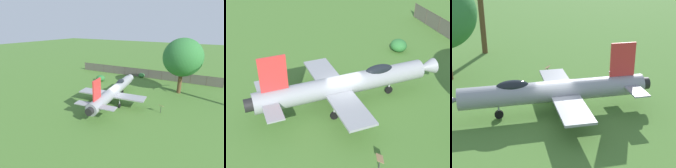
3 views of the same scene
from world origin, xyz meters
TOP-DOWN VIEW (x-y plane):
  - ground_plane at (0.00, 0.00)m, footprint 200.00×200.00m
  - display_jet at (-0.05, 0.34)m, footprint 9.57×14.78m
  - shrub_by_tree at (-7.51, 7.65)m, footprint 1.74×1.58m
  - info_plaque at (6.81, 0.26)m, footprint 0.67×0.52m

SIDE VIEW (x-z plane):
  - ground_plane at x=0.00m, z-range 0.00..0.00m
  - shrub_by_tree at x=-7.51m, z-range 0.00..1.22m
  - info_plaque at x=6.81m, z-range 0.28..1.43m
  - display_jet at x=-0.05m, z-range -0.70..4.10m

